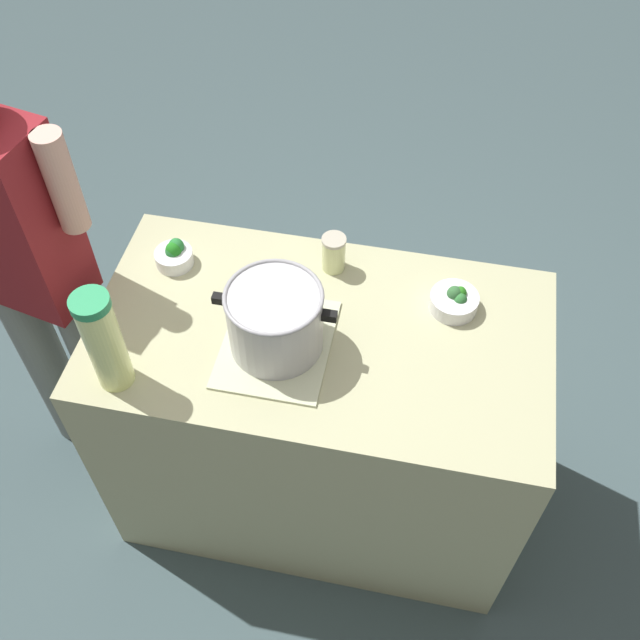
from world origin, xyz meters
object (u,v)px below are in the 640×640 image
at_px(cooking_pot, 275,319).
at_px(person_cook, 31,273).
at_px(broccoli_bowl_front, 174,255).
at_px(broccoli_bowl_center, 454,301).
at_px(lemonade_pitcher, 104,341).
at_px(mason_jar, 334,253).

height_order(cooking_pot, person_cook, person_cook).
bearing_deg(broccoli_bowl_front, broccoli_bowl_center, 179.25).
relative_size(broccoli_bowl_center, person_cook, 0.08).
bearing_deg(person_cook, lemonade_pitcher, 141.38).
bearing_deg(mason_jar, lemonade_pitcher, 46.35).
bearing_deg(broccoli_bowl_front, cooking_pot, 146.98).
relative_size(mason_jar, broccoli_bowl_center, 0.86).
xyz_separation_m(cooking_pot, mason_jar, (-0.10, -0.32, -0.05)).
bearing_deg(broccoli_bowl_front, mason_jar, -170.87).
distance_m(lemonade_pitcher, broccoli_bowl_center, 0.96).
bearing_deg(broccoli_bowl_center, lemonade_pitcher, 26.43).
bearing_deg(broccoli_bowl_front, person_cook, 14.74).
bearing_deg(cooking_pot, broccoli_bowl_center, -153.56).
xyz_separation_m(cooking_pot, lemonade_pitcher, (0.39, 0.19, 0.05)).
bearing_deg(person_cook, cooking_pot, 170.65).
distance_m(cooking_pot, broccoli_bowl_center, 0.52).
distance_m(lemonade_pitcher, person_cook, 0.55).
bearing_deg(person_cook, broccoli_bowl_front, -165.26).
height_order(broccoli_bowl_front, broccoli_bowl_center, broccoli_bowl_front).
xyz_separation_m(cooking_pot, person_cook, (0.79, -0.13, -0.13)).
bearing_deg(broccoli_bowl_center, person_cook, 4.55).
xyz_separation_m(mason_jar, person_cook, (0.89, 0.19, -0.08)).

